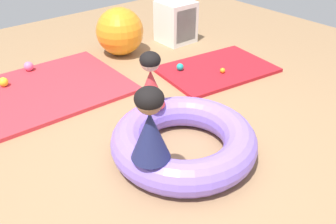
# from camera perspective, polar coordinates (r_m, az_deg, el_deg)

# --- Properties ---
(ground_plane) EXTENTS (8.00, 8.00, 0.00)m
(ground_plane) POSITION_cam_1_polar(r_m,az_deg,el_deg) (3.08, -0.15, -6.45)
(ground_plane) COLOR #93704C
(gym_mat_near_right) EXTENTS (1.40, 1.03, 0.04)m
(gym_mat_near_right) POSITION_cam_1_polar(r_m,az_deg,el_deg) (4.46, 7.51, 6.52)
(gym_mat_near_right) COLOR #B21923
(gym_mat_near_right) RESTS_ON ground
(gym_mat_far_right) EXTENTS (1.76, 1.33, 0.04)m
(gym_mat_far_right) POSITION_cam_1_polar(r_m,az_deg,el_deg) (4.17, -18.83, 3.09)
(gym_mat_far_right) COLOR red
(gym_mat_far_right) RESTS_ON ground
(inflatable_cushion) EXTENTS (1.18, 1.18, 0.27)m
(inflatable_cushion) POSITION_cam_1_polar(r_m,az_deg,el_deg) (3.00, 2.44, -4.44)
(inflatable_cushion) COLOR #8466E0
(inflatable_cushion) RESTS_ON ground
(child_in_red) EXTENTS (0.31, 0.31, 0.48)m
(child_in_red) POSITION_cam_1_polar(r_m,az_deg,el_deg) (3.10, -2.69, 4.98)
(child_in_red) COLOR red
(child_in_red) RESTS_ON inflatable_cushion
(child_in_navy) EXTENTS (0.35, 0.35, 0.55)m
(child_in_navy) POSITION_cam_1_polar(r_m,az_deg,el_deg) (2.46, -2.80, -2.02)
(child_in_navy) COLOR navy
(child_in_navy) RESTS_ON inflatable_cushion
(play_ball_yellow) EXTENTS (0.10, 0.10, 0.10)m
(play_ball_yellow) POSITION_cam_1_polar(r_m,az_deg,el_deg) (4.35, -24.03, 4.25)
(play_ball_yellow) COLOR yellow
(play_ball_yellow) RESTS_ON gym_mat_far_right
(play_ball_orange) EXTENTS (0.06, 0.06, 0.06)m
(play_ball_orange) POSITION_cam_1_polar(r_m,az_deg,el_deg) (4.33, 8.41, 6.35)
(play_ball_orange) COLOR orange
(play_ball_orange) RESTS_ON gym_mat_near_right
(play_ball_teal) EXTENTS (0.08, 0.08, 0.08)m
(play_ball_teal) POSITION_cam_1_polar(r_m,az_deg,el_deg) (4.34, 1.87, 6.96)
(play_ball_teal) COLOR teal
(play_ball_teal) RESTS_ON gym_mat_near_right
(play_ball_pink) EXTENTS (0.11, 0.11, 0.11)m
(play_ball_pink) POSITION_cam_1_polar(r_m,az_deg,el_deg) (4.62, -20.69, 6.62)
(play_ball_pink) COLOR pink
(play_ball_pink) RESTS_ON gym_mat_far_right
(exercise_ball_large) EXTENTS (0.60, 0.60, 0.60)m
(exercise_ball_large) POSITION_cam_1_polar(r_m,az_deg,el_deg) (4.84, -7.43, 12.22)
(exercise_ball_large) COLOR orange
(exercise_ball_large) RESTS_ON ground
(storage_cube) EXTENTS (0.44, 0.44, 0.56)m
(storage_cube) POSITION_cam_1_polar(r_m,az_deg,el_deg) (5.22, 1.39, 13.66)
(storage_cube) COLOR white
(storage_cube) RESTS_ON ground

